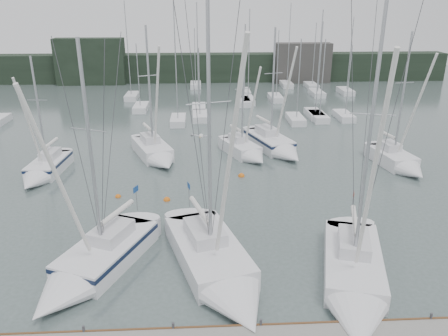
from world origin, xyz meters
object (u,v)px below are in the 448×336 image
object	(u,v)px
buoy_a	(167,200)
buoy_c	(118,197)
sailboat_near_right	(355,286)
sailboat_mid_a	(43,171)
sailboat_mid_e	(400,163)
buoy_b	(241,176)
sailboat_near_center	(221,274)
sailboat_mid_b	(157,154)
sailboat_near_left	(89,268)
sailboat_mid_c	(246,152)
sailboat_mid_d	(276,146)

from	to	relation	value
buoy_a	buoy_c	bearing A→B (deg)	168.11
sailboat_near_right	sailboat_mid_a	size ratio (longest dim) A/B	1.43
sailboat_mid_e	buoy_b	distance (m)	14.47
sailboat_near_center	sailboat_near_right	world-z (taller)	sailboat_near_center
sailboat_mid_b	buoy_c	distance (m)	8.48
sailboat_mid_b	sailboat_near_left	bearing A→B (deg)	-118.00
sailboat_near_left	buoy_b	size ratio (longest dim) A/B	24.32
sailboat_mid_c	sailboat_mid_e	size ratio (longest dim) A/B	0.85
sailboat_near_center	buoy_a	world-z (taller)	sailboat_near_center
sailboat_mid_b	buoy_b	size ratio (longest dim) A/B	23.14
sailboat_near_right	buoy_b	world-z (taller)	sailboat_near_right
buoy_b	buoy_c	world-z (taller)	buoy_b
sailboat_near_left	sailboat_mid_c	distance (m)	21.84
sailboat_mid_c	buoy_c	size ratio (longest dim) A/B	23.60
sailboat_mid_a	buoy_c	bearing A→B (deg)	-27.38
sailboat_near_center	buoy_b	size ratio (longest dim) A/B	28.73
sailboat_near_right	sailboat_mid_c	distance (m)	21.62
sailboat_mid_c	buoy_a	world-z (taller)	sailboat_mid_c
sailboat_near_center	sailboat_mid_c	bearing A→B (deg)	63.77
sailboat_near_left	sailboat_mid_d	size ratio (longest dim) A/B	1.07
sailboat_mid_b	sailboat_mid_c	xyz separation A→B (m)	(8.58, 0.38, -0.05)
sailboat_near_right	sailboat_mid_e	xyz separation A→B (m)	(10.05, 17.56, 0.02)
sailboat_near_right	sailboat_mid_a	distance (m)	27.50
sailboat_mid_c	buoy_b	distance (m)	4.94
sailboat_mid_c	buoy_a	xyz separation A→B (m)	(-7.03, -9.33, -0.56)
sailboat_near_center	sailboat_mid_c	size ratio (longest dim) A/B	1.50
sailboat_mid_b	sailboat_mid_c	size ratio (longest dim) A/B	1.21
sailboat_mid_b	sailboat_mid_d	xyz separation A→B (m)	(11.74, 1.83, 0.03)
sailboat_near_left	buoy_c	distance (m)	10.60
buoy_c	sailboat_mid_d	bearing A→B (deg)	35.45
sailboat_mid_d	buoy_c	bearing A→B (deg)	-163.61
sailboat_near_right	sailboat_mid_a	xyz separation A→B (m)	(-21.40, 17.27, 0.00)
sailboat_near_right	buoy_b	distance (m)	17.10
sailboat_mid_a	sailboat_near_center	bearing A→B (deg)	-42.72
sailboat_near_center	sailboat_near_right	size ratio (longest dim) A/B	1.04
sailboat_mid_a	sailboat_mid_e	bearing A→B (deg)	5.30
sailboat_near_right	sailboat_mid_b	size ratio (longest dim) A/B	1.19
sailboat_mid_e	buoy_b	world-z (taller)	sailboat_mid_e
sailboat_mid_c	sailboat_mid_e	xyz separation A→B (m)	(13.51, -3.78, 0.04)
sailboat_near_left	buoy_b	world-z (taller)	sailboat_near_left
sailboat_near_left	sailboat_mid_a	bearing A→B (deg)	139.67
buoy_b	sailboat_mid_a	bearing A→B (deg)	177.48
sailboat_mid_d	buoy_b	size ratio (longest dim) A/B	22.68
sailboat_mid_a	buoy_c	world-z (taller)	sailboat_mid_a
sailboat_mid_a	buoy_c	size ratio (longest dim) A/B	23.69
sailboat_mid_e	sailboat_near_left	bearing A→B (deg)	-157.00
buoy_b	sailboat_near_left	bearing A→B (deg)	-124.12
sailboat_mid_c	sailboat_near_right	bearing A→B (deg)	-104.38
sailboat_mid_a	sailboat_mid_d	size ratio (longest dim) A/B	0.85
sailboat_near_right	sailboat_near_center	bearing A→B (deg)	-175.70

